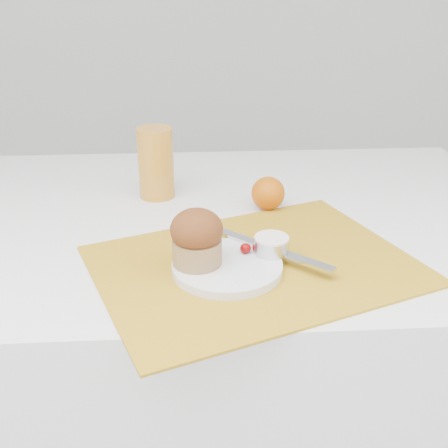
{
  "coord_description": "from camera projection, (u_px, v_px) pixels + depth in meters",
  "views": [
    {
      "loc": [
        -0.07,
        -0.96,
        1.2
      ],
      "look_at": [
        -0.02,
        -0.11,
        0.8
      ],
      "focal_mm": 45.0,
      "sensor_mm": 36.0,
      "label": 1
    }
  ],
  "objects": [
    {
      "name": "butter_knife",
      "position": [
        274.0,
        250.0,
        0.93
      ],
      "size": [
        0.18,
        0.16,
        0.01
      ],
      "primitive_type": "cube",
      "rotation": [
        0.0,
        0.0,
        -0.74
      ],
      "color": "#B9BAC2",
      "rests_on": "plate"
    },
    {
      "name": "muffin",
      "position": [
        197.0,
        237.0,
        0.87
      ],
      "size": [
        0.08,
        0.08,
        0.09
      ],
      "color": "#A37F4F",
      "rests_on": "plate"
    },
    {
      "name": "ramekin",
      "position": [
        271.0,
        246.0,
        0.92
      ],
      "size": [
        0.07,
        0.07,
        0.02
      ],
      "primitive_type": "cylinder",
      "rotation": [
        0.0,
        0.0,
        0.16
      ],
      "color": "silver",
      "rests_on": "plate"
    },
    {
      "name": "orange",
      "position": [
        268.0,
        193.0,
        1.12
      ],
      "size": [
        0.07,
        0.07,
        0.07
      ],
      "primitive_type": "sphere",
      "color": "#C75E07",
      "rests_on": "table"
    },
    {
      "name": "juice_glass",
      "position": [
        156.0,
        163.0,
        1.16
      ],
      "size": [
        0.09,
        0.09,
        0.15
      ],
      "primitive_type": "cylinder",
      "rotation": [
        0.0,
        0.0,
        -0.24
      ],
      "color": "orange",
      "rests_on": "table"
    },
    {
      "name": "placemat",
      "position": [
        255.0,
        265.0,
        0.92
      ],
      "size": [
        0.6,
        0.53,
        0.0
      ],
      "primitive_type": "cube",
      "rotation": [
        0.0,
        0.0,
        0.37
      ],
      "color": "#BC8A1A",
      "rests_on": "table"
    },
    {
      "name": "cream",
      "position": [
        272.0,
        239.0,
        0.91
      ],
      "size": [
        0.06,
        0.06,
        0.01
      ],
      "primitive_type": "cylinder",
      "rotation": [
        0.0,
        0.0,
        -0.08
      ],
      "color": "white",
      "rests_on": "ramekin"
    },
    {
      "name": "raspberry_far",
      "position": [
        257.0,
        248.0,
        0.92
      ],
      "size": [
        0.02,
        0.02,
        0.02
      ],
      "primitive_type": "ellipsoid",
      "color": "#5F020A",
      "rests_on": "plate"
    },
    {
      "name": "raspberry_near",
      "position": [
        245.0,
        248.0,
        0.92
      ],
      "size": [
        0.02,
        0.02,
        0.02
      ],
      "primitive_type": "ellipsoid",
      "color": "#580202",
      "rests_on": "plate"
    },
    {
      "name": "plate",
      "position": [
        227.0,
        267.0,
        0.89
      ],
      "size": [
        0.18,
        0.18,
        0.01
      ],
      "primitive_type": "cylinder",
      "rotation": [
        0.0,
        0.0,
        0.02
      ],
      "color": "white",
      "rests_on": "placemat"
    },
    {
      "name": "table",
      "position": [
        228.0,
        364.0,
        1.27
      ],
      "size": [
        1.2,
        0.8,
        0.75
      ],
      "primitive_type": "cube",
      "color": "white",
      "rests_on": "ground"
    }
  ]
}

